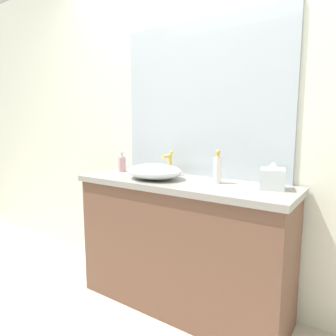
{
  "coord_description": "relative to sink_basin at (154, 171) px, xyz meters",
  "views": [
    {
      "loc": [
        1.12,
        -1.24,
        1.26
      ],
      "look_at": [
        -0.01,
        0.42,
        0.97
      ],
      "focal_mm": 32.39,
      "sensor_mm": 36.0,
      "label": 1
    }
  ],
  "objects": [
    {
      "name": "bathroom_wall_rear",
      "position": [
        0.11,
        0.33,
        0.36
      ],
      "size": [
        6.0,
        0.06,
        2.6
      ],
      "primitive_type": "cube",
      "color": "silver",
      "rests_on": "ground"
    },
    {
      "name": "soap_dispenser",
      "position": [
        0.42,
        0.1,
        0.04
      ],
      "size": [
        0.05,
        0.05,
        0.21
      ],
      "color": "white",
      "rests_on": "vanity_counter"
    },
    {
      "name": "vanity_counter",
      "position": [
        0.19,
        0.04,
        -0.49
      ],
      "size": [
        1.48,
        0.5,
        0.89
      ],
      "color": "brown",
      "rests_on": "ground"
    },
    {
      "name": "faucet",
      "position": [
        0.0,
        0.18,
        0.05
      ],
      "size": [
        0.03,
        0.13,
        0.18
      ],
      "color": "gold",
      "rests_on": "vanity_counter"
    },
    {
      "name": "sink_basin",
      "position": [
        0.0,
        0.0,
        0.0
      ],
      "size": [
        0.39,
        0.32,
        0.1
      ],
      "primitive_type": "ellipsoid",
      "color": "silver",
      "rests_on": "vanity_counter"
    },
    {
      "name": "lotion_bottle",
      "position": [
        -0.41,
        0.12,
        0.02
      ],
      "size": [
        0.06,
        0.06,
        0.17
      ],
      "color": "#D295A5",
      "rests_on": "vanity_counter"
    },
    {
      "name": "tissue_box",
      "position": [
        0.76,
        0.12,
        0.02
      ],
      "size": [
        0.16,
        0.16,
        0.16
      ],
      "color": "silver",
      "rests_on": "vanity_counter"
    },
    {
      "name": "wall_mirror_panel",
      "position": [
        0.19,
        0.29,
        0.49
      ],
      "size": [
        1.29,
        0.01,
        1.09
      ],
      "primitive_type": "cube",
      "color": "#B2BCC6",
      "rests_on": "vanity_counter"
    }
  ]
}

